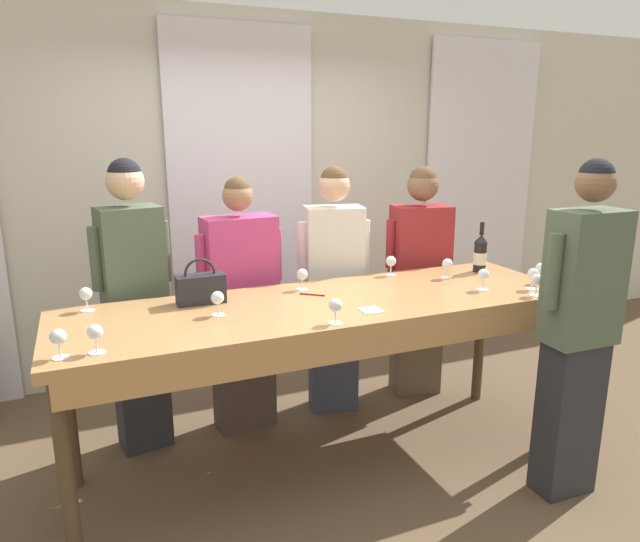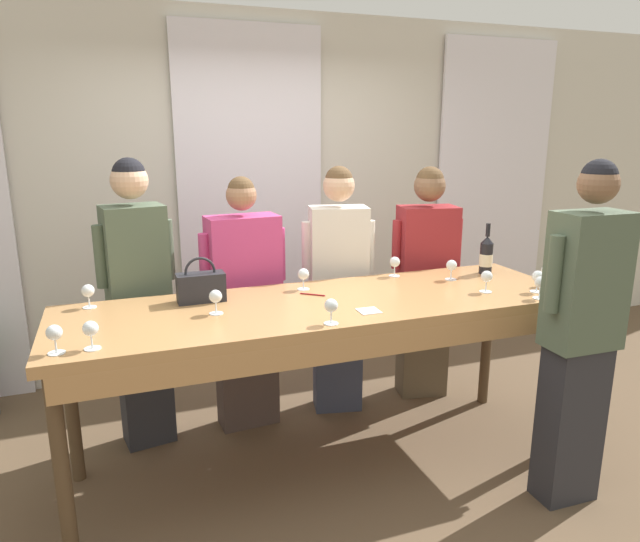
# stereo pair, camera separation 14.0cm
# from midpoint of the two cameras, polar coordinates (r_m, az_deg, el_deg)

# --- Properties ---
(ground_plane) EXTENTS (18.00, 18.00, 0.00)m
(ground_plane) POSITION_cam_midpoint_polar(r_m,az_deg,el_deg) (3.54, -0.63, -18.77)
(ground_plane) COLOR brown
(wall_back) EXTENTS (12.00, 0.06, 2.80)m
(wall_back) POSITION_cam_midpoint_polar(r_m,az_deg,el_deg) (4.64, -8.78, 7.48)
(wall_back) COLOR beige
(wall_back) RESTS_ON ground_plane
(curtain_panel_center) EXTENTS (1.15, 0.03, 2.69)m
(curtain_panel_center) POSITION_cam_midpoint_polar(r_m,az_deg,el_deg) (4.58, -8.55, 6.70)
(curtain_panel_center) COLOR white
(curtain_panel_center) RESTS_ON ground_plane
(curtain_panel_right) EXTENTS (1.15, 0.03, 2.69)m
(curtain_panel_right) POSITION_cam_midpoint_polar(r_m,az_deg,el_deg) (5.60, 14.91, 7.72)
(curtain_panel_right) COLOR white
(curtain_panel_right) RESTS_ON ground_plane
(tasting_bar) EXTENTS (2.85, 0.86, 1.01)m
(tasting_bar) POSITION_cam_midpoint_polar(r_m,az_deg,el_deg) (3.12, -0.50, -4.74)
(tasting_bar) COLOR #B27F4C
(tasting_bar) RESTS_ON ground_plane
(wine_bottle) EXTENTS (0.08, 0.08, 0.33)m
(wine_bottle) POSITION_cam_midpoint_polar(r_m,az_deg,el_deg) (3.85, 14.73, 1.66)
(wine_bottle) COLOR black
(wine_bottle) RESTS_ON tasting_bar
(handbag) EXTENTS (0.26, 0.11, 0.25)m
(handbag) POSITION_cam_midpoint_polar(r_m,az_deg,el_deg) (3.14, -13.11, -1.64)
(handbag) COLOR #232328
(handbag) RESTS_ON tasting_bar
(wine_glass_front_left) EXTENTS (0.07, 0.07, 0.13)m
(wine_glass_front_left) POSITION_cam_midpoint_polar(r_m,az_deg,el_deg) (2.59, -23.02, -5.79)
(wine_glass_front_left) COLOR white
(wine_glass_front_left) RESTS_ON tasting_bar
(wine_glass_front_mid) EXTENTS (0.07, 0.07, 0.13)m
(wine_glass_front_mid) POSITION_cam_midpoint_polar(r_m,az_deg,el_deg) (2.60, -26.13, -6.08)
(wine_glass_front_mid) COLOR white
(wine_glass_front_mid) RESTS_ON tasting_bar
(wine_glass_front_right) EXTENTS (0.07, 0.07, 0.13)m
(wine_glass_front_right) POSITION_cam_midpoint_polar(r_m,az_deg,el_deg) (3.65, 6.02, 0.88)
(wine_glass_front_right) COLOR white
(wine_glass_front_right) RESTS_ON tasting_bar
(wine_glass_center_left) EXTENTS (0.07, 0.07, 0.13)m
(wine_glass_center_left) POSITION_cam_midpoint_polar(r_m,az_deg,el_deg) (2.92, -11.57, -2.76)
(wine_glass_center_left) COLOR white
(wine_glass_center_left) RESTS_ON tasting_bar
(wine_glass_center_mid) EXTENTS (0.07, 0.07, 0.13)m
(wine_glass_center_mid) POSITION_cam_midpoint_polar(r_m,az_deg,el_deg) (3.52, 19.47, -0.38)
(wine_glass_center_mid) COLOR white
(wine_glass_center_mid) RESTS_ON tasting_bar
(wine_glass_center_right) EXTENTS (0.07, 0.07, 0.13)m
(wine_glass_center_right) POSITION_cam_midpoint_polar(r_m,az_deg,el_deg) (3.31, -3.01, -0.45)
(wine_glass_center_right) COLOR white
(wine_glass_center_right) RESTS_ON tasting_bar
(wine_glass_back_left) EXTENTS (0.07, 0.07, 0.13)m
(wine_glass_back_left) POSITION_cam_midpoint_polar(r_m,az_deg,el_deg) (3.19, -23.55, -2.21)
(wine_glass_back_left) COLOR white
(wine_glass_back_left) RESTS_ON tasting_bar
(wine_glass_back_mid) EXTENTS (0.07, 0.07, 0.13)m
(wine_glass_back_mid) POSITION_cam_midpoint_polar(r_m,az_deg,el_deg) (2.74, 0.08, -3.59)
(wine_glass_back_mid) COLOR white
(wine_glass_back_mid) RESTS_ON tasting_bar
(wine_glass_back_right) EXTENTS (0.07, 0.07, 0.13)m
(wine_glass_back_right) POSITION_cam_midpoint_polar(r_m,az_deg,el_deg) (3.67, 20.20, 0.15)
(wine_glass_back_right) COLOR white
(wine_glass_back_right) RESTS_ON tasting_bar
(wine_glass_near_host) EXTENTS (0.07, 0.07, 0.13)m
(wine_glass_near_host) POSITION_cam_midpoint_polar(r_m,az_deg,el_deg) (3.42, 14.92, -0.45)
(wine_glass_near_host) COLOR white
(wine_glass_near_host) RESTS_ON tasting_bar
(wine_glass_by_bottle) EXTENTS (0.07, 0.07, 0.13)m
(wine_glass_by_bottle) POSITION_cam_midpoint_polar(r_m,az_deg,el_deg) (3.39, 19.77, -0.94)
(wine_glass_by_bottle) COLOR white
(wine_glass_by_bottle) RESTS_ON tasting_bar
(wine_glass_by_handbag) EXTENTS (0.07, 0.07, 0.13)m
(wine_glass_by_handbag) POSITION_cam_midpoint_polar(r_m,az_deg,el_deg) (3.64, 11.54, 0.61)
(wine_glass_by_handbag) COLOR white
(wine_glass_by_handbag) RESTS_ON tasting_bar
(napkin) EXTENTS (0.11, 0.11, 0.00)m
(napkin) POSITION_cam_midpoint_polar(r_m,az_deg,el_deg) (2.96, 3.75, -3.93)
(napkin) COLOR white
(napkin) RESTS_ON tasting_bar
(pen) EXTENTS (0.12, 0.10, 0.01)m
(pen) POSITION_cam_midpoint_polar(r_m,az_deg,el_deg) (3.22, -2.03, -2.38)
(pen) COLOR maroon
(pen) RESTS_ON tasting_bar
(guest_olive_jacket) EXTENTS (0.46, 0.30, 1.76)m
(guest_olive_jacket) POSITION_cam_midpoint_polar(r_m,az_deg,el_deg) (3.55, -19.09, -3.05)
(guest_olive_jacket) COLOR #28282D
(guest_olive_jacket) RESTS_ON ground_plane
(guest_pink_top) EXTENTS (0.56, 0.26, 1.64)m
(guest_pink_top) POSITION_cam_midpoint_polar(r_m,az_deg,el_deg) (3.67, -8.94, -3.41)
(guest_pink_top) COLOR #473833
(guest_pink_top) RESTS_ON ground_plane
(guest_cream_sweater) EXTENTS (0.49, 0.31, 1.69)m
(guest_cream_sweater) POSITION_cam_midpoint_polar(r_m,az_deg,el_deg) (3.85, 0.33, -1.66)
(guest_cream_sweater) COLOR #383D51
(guest_cream_sweater) RESTS_ON ground_plane
(guest_striped_shirt) EXTENTS (0.51, 0.32, 1.67)m
(guest_striped_shirt) POSITION_cam_midpoint_polar(r_m,az_deg,el_deg) (4.15, 8.90, -0.82)
(guest_striped_shirt) COLOR brown
(guest_striped_shirt) RESTS_ON ground_plane
(host_pouring) EXTENTS (0.47, 0.23, 1.79)m
(host_pouring) POSITION_cam_midpoint_polar(r_m,az_deg,el_deg) (3.18, 23.29, -5.35)
(host_pouring) COLOR #28282D
(host_pouring) RESTS_ON ground_plane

